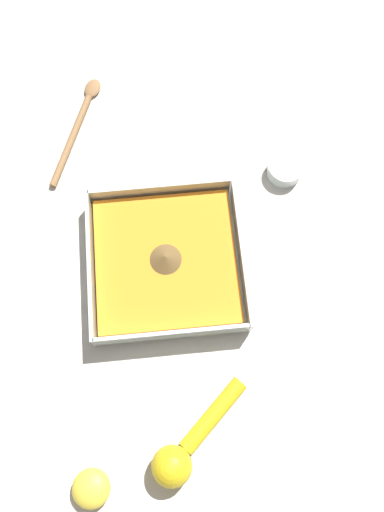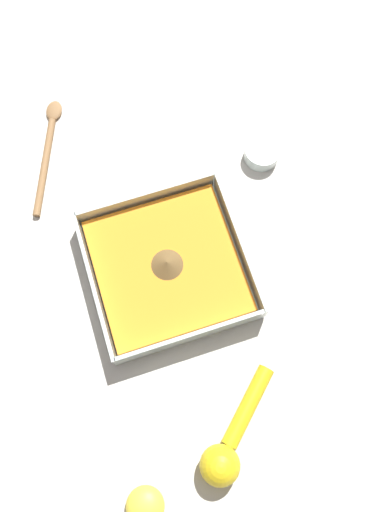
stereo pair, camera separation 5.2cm
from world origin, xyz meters
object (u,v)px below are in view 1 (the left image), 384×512
Objects in this scene: lemon_half at (91,488)px; wooden_spoon at (78,125)px; spice_bowl at (285,169)px; square_dish at (167,262)px; lemon_squeezer at (184,451)px.

lemon_half is 0.60m from wooden_spoon.
square_dish is at bearing 124.51° from spice_bowl.
spice_bowl is 0.38m from wooden_spoon.
spice_bowl is (0.15, -0.22, -0.00)m from square_dish.
square_dish is 0.26m from spice_bowl.
square_dish reaches higher than lemon_half.
lemon_squeezer is (-0.29, -0.00, 0.01)m from square_dish.
spice_bowl is 1.10× the size of lemon_half.
wooden_spoon is (0.60, 0.01, -0.01)m from lemon_half.
lemon_half is 0.25× the size of wooden_spoon.
lemon_squeezer is at bearing 153.82° from spice_bowl.
lemon_half is at bearing 143.49° from spice_bowl.
wooden_spoon is at bearing 0.52° from lemon_half.
square_dish is at bearing -22.43° from lemon_half.
spice_bowl is 0.28× the size of wooden_spoon.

